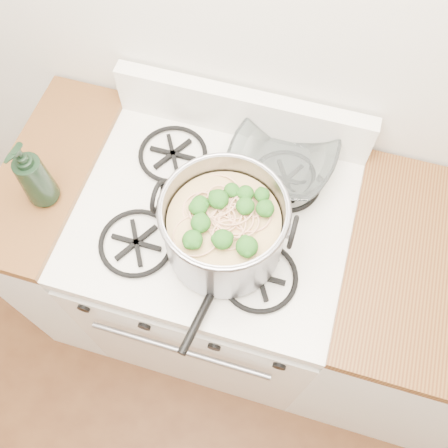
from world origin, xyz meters
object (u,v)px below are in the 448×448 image
glass_bowl (282,161)px  spatula (226,263)px  gas_range (215,275)px  stock_pot (224,229)px  bottle (32,174)px

glass_bowl → spatula: bearing=-100.6°
gas_range → stock_pot: 0.59m
bottle → spatula: bearing=2.8°
gas_range → stock_pot: (0.06, -0.09, 0.58)m
bottle → gas_range: bearing=19.7°
gas_range → spatula: spatula is taller
bottle → glass_bowl: bearing=34.4°
gas_range → stock_pot: bearing=-57.0°
stock_pot → spatula: 0.10m
spatula → glass_bowl: size_ratio=2.63×
spatula → glass_bowl: (0.06, 0.35, 0.00)m
gas_range → bottle: size_ratio=4.02×
stock_pot → glass_bowl: stock_pot is taller
spatula → bottle: size_ratio=1.35×
stock_pot → spatula: stock_pot is taller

